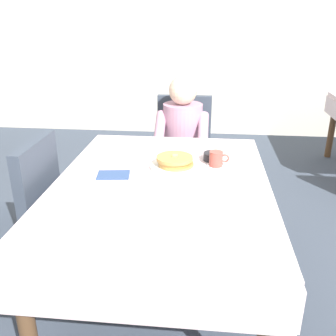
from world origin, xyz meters
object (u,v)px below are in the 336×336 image
at_px(knife_right_of_plate, 209,170).
at_px(spoon_near_edge, 177,189).
at_px(plate_breakfast, 175,167).
at_px(cup_coffee, 216,159).
at_px(bowl_butter, 213,156).
at_px(fork_left_of_plate, 141,168).
at_px(breakfast_stack, 175,161).
at_px(chair_diner, 183,147).
at_px(chair_left_side, 25,209).
at_px(dining_table_main, 162,196).
at_px(diner_person, 182,136).

bearing_deg(knife_right_of_plate, spoon_near_edge, 143.59).
xyz_separation_m(plate_breakfast, knife_right_of_plate, (0.19, -0.02, -0.01)).
relative_size(plate_breakfast, cup_coffee, 2.48).
bearing_deg(plate_breakfast, bowl_butter, 34.65).
xyz_separation_m(bowl_butter, fork_left_of_plate, (-0.40, -0.17, -0.02)).
bearing_deg(breakfast_stack, chair_diner, 90.75).
relative_size(breakfast_stack, knife_right_of_plate, 1.04).
height_order(chair_diner, fork_left_of_plate, chair_diner).
relative_size(chair_left_side, cup_coffee, 8.23).
relative_size(dining_table_main, spoon_near_edge, 10.16).
relative_size(fork_left_of_plate, knife_right_of_plate, 0.90).
xyz_separation_m(chair_left_side, plate_breakfast, (0.82, 0.18, 0.22)).
bearing_deg(spoon_near_edge, breakfast_stack, 110.44).
bearing_deg(knife_right_of_plate, diner_person, 8.22).
distance_m(cup_coffee, spoon_near_edge, 0.39).
xyz_separation_m(breakfast_stack, spoon_near_edge, (0.03, -0.28, -0.04)).
height_order(diner_person, knife_right_of_plate, diner_person).
distance_m(cup_coffee, knife_right_of_plate, 0.10).
height_order(chair_left_side, cup_coffee, chair_left_side).
xyz_separation_m(bowl_butter, spoon_near_edge, (-0.18, -0.43, -0.02)).
height_order(chair_left_side, bowl_butter, chair_left_side).
height_order(plate_breakfast, cup_coffee, cup_coffee).
bearing_deg(chair_left_side, fork_left_of_plate, -75.62).
distance_m(dining_table_main, fork_left_of_plate, 0.23).
bearing_deg(diner_person, fork_left_of_plate, 78.36).
relative_size(cup_coffee, fork_left_of_plate, 0.63).
relative_size(fork_left_of_plate, spoon_near_edge, 1.20).
height_order(bowl_butter, spoon_near_edge, bowl_butter).
distance_m(diner_person, breakfast_stack, 0.84).
xyz_separation_m(dining_table_main, diner_person, (0.04, 1.01, 0.02)).
height_order(dining_table_main, spoon_near_edge, spoon_near_edge).
bearing_deg(spoon_near_edge, knife_right_of_plate, 72.41).
relative_size(chair_diner, knife_right_of_plate, 4.65).
bearing_deg(cup_coffee, knife_right_of_plate, -117.15).
bearing_deg(diner_person, knife_right_of_plate, 103.50).
bearing_deg(plate_breakfast, fork_left_of_plate, -173.99).
xyz_separation_m(plate_breakfast, breakfast_stack, (-0.00, 0.00, 0.03)).
relative_size(chair_diner, cup_coffee, 8.23).
xyz_separation_m(chair_diner, chair_left_side, (-0.81, -1.17, 0.00)).
xyz_separation_m(chair_left_side, breakfast_stack, (0.82, 0.18, 0.25)).
bearing_deg(chair_diner, diner_person, 90.00).
height_order(chair_diner, breakfast_stack, chair_diner).
bearing_deg(bowl_butter, knife_right_of_plate, -97.07).
bearing_deg(chair_diner, spoon_near_edge, 92.13).
bearing_deg(spoon_near_edge, bowl_butter, 80.88).
distance_m(dining_table_main, bowl_butter, 0.43).
bearing_deg(dining_table_main, chair_diner, 88.16).
bearing_deg(diner_person, breakfast_stack, 90.89).
distance_m(plate_breakfast, bowl_butter, 0.26).
distance_m(diner_person, cup_coffee, 0.82).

